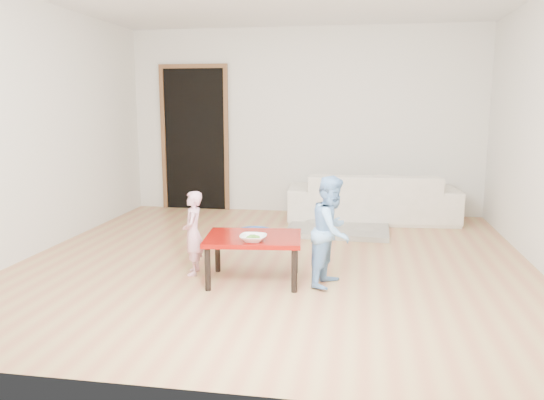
% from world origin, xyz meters
% --- Properties ---
extents(floor, '(5.00, 5.00, 0.01)m').
position_xyz_m(floor, '(0.00, 0.00, 0.00)').
color(floor, '#BE7B51').
rests_on(floor, ground).
extents(back_wall, '(5.00, 0.02, 2.60)m').
position_xyz_m(back_wall, '(0.00, 2.50, 1.30)').
color(back_wall, silver).
rests_on(back_wall, floor).
extents(left_wall, '(0.02, 5.00, 2.60)m').
position_xyz_m(left_wall, '(-2.50, 0.00, 1.30)').
color(left_wall, silver).
rests_on(left_wall, floor).
extents(doorway, '(1.02, 0.08, 2.11)m').
position_xyz_m(doorway, '(-1.60, 2.48, 1.02)').
color(doorway, brown).
rests_on(doorway, back_wall).
extents(sofa, '(2.28, 1.04, 0.65)m').
position_xyz_m(sofa, '(0.97, 2.05, 0.32)').
color(sofa, white).
rests_on(sofa, floor).
extents(cushion, '(0.50, 0.47, 0.11)m').
position_xyz_m(cushion, '(0.75, 1.86, 0.48)').
color(cushion, orange).
rests_on(cushion, sofa).
extents(red_table, '(0.88, 0.70, 0.41)m').
position_xyz_m(red_table, '(-0.09, -0.66, 0.21)').
color(red_table, maroon).
rests_on(red_table, floor).
extents(bowl, '(0.22, 0.22, 0.06)m').
position_xyz_m(bowl, '(-0.05, -0.84, 0.44)').
color(bowl, white).
rests_on(bowl, red_table).
extents(broccoli, '(0.12, 0.12, 0.06)m').
position_xyz_m(broccoli, '(-0.05, -0.84, 0.44)').
color(broccoli, '#2D5919').
rests_on(broccoli, red_table).
extents(child_pink, '(0.24, 0.31, 0.77)m').
position_xyz_m(child_pink, '(-0.67, -0.55, 0.38)').
color(child_pink, '#D76288').
rests_on(child_pink, floor).
extents(child_blue, '(0.48, 0.55, 0.95)m').
position_xyz_m(child_blue, '(0.59, -0.63, 0.47)').
color(child_blue, '#6CB9FB').
rests_on(child_blue, floor).
extents(basin, '(0.42, 0.42, 0.13)m').
position_xyz_m(basin, '(-0.35, 0.69, 0.07)').
color(basin, '#2E5EAF').
rests_on(basin, floor).
extents(blanket, '(1.25, 1.05, 0.06)m').
position_xyz_m(blanket, '(0.57, 1.38, 0.03)').
color(blanket, '#ADA798').
rests_on(blanket, floor).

